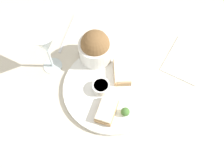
{
  "coord_description": "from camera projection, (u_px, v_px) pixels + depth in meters",
  "views": [
    {
      "loc": [
        -0.41,
        -0.01,
        0.79
      ],
      "look_at": [
        0.0,
        0.0,
        0.03
      ],
      "focal_mm": 45.0,
      "sensor_mm": 36.0,
      "label": 1
    }
  ],
  "objects": [
    {
      "name": "ground_plane",
      "position": [
        112.0,
        89.0,
        0.89
      ],
      "size": [
        4.0,
        4.0,
        0.0
      ],
      "primitive_type": "plane",
      "color": "beige"
    },
    {
      "name": "dinner_plate",
      "position": [
        112.0,
        88.0,
        0.88
      ],
      "size": [
        0.31,
        0.31,
        0.01
      ],
      "color": "white",
      "rests_on": "ground_plane"
    },
    {
      "name": "salad_bowl",
      "position": [
        95.0,
        47.0,
        0.89
      ],
      "size": [
        0.11,
        0.11,
        0.11
      ],
      "color": "white",
      "rests_on": "dinner_plate"
    },
    {
      "name": "sauce_ramekin",
      "position": [
        101.0,
        87.0,
        0.86
      ],
      "size": [
        0.05,
        0.05,
        0.03
      ],
      "color": "white",
      "rests_on": "dinner_plate"
    },
    {
      "name": "cheese_toast_near",
      "position": [
        122.0,
        71.0,
        0.89
      ],
      "size": [
        0.1,
        0.06,
        0.03
      ],
      "color": "tan",
      "rests_on": "dinner_plate"
    },
    {
      "name": "cheese_toast_far",
      "position": [
        107.0,
        111.0,
        0.82
      ],
      "size": [
        0.09,
        0.07,
        0.03
      ],
      "color": "tan",
      "rests_on": "dinner_plate"
    },
    {
      "name": "wine_glass",
      "position": [
        45.0,
        43.0,
        0.81
      ],
      "size": [
        0.09,
        0.09,
        0.18
      ],
      "color": "silver",
      "rests_on": "ground_plane"
    },
    {
      "name": "garnish",
      "position": [
        125.0,
        112.0,
        0.82
      ],
      "size": [
        0.03,
        0.03,
        0.03
      ],
      "color": "#477533",
      "rests_on": "dinner_plate"
    },
    {
      "name": "napkin",
      "position": [
        187.0,
        59.0,
        0.94
      ],
      "size": [
        0.2,
        0.18,
        0.01
      ],
      "color": "white",
      "rests_on": "ground_plane"
    },
    {
      "name": "fork",
      "position": [
        68.0,
        33.0,
        0.99
      ],
      "size": [
        0.17,
        0.05,
        0.01
      ],
      "color": "silver",
      "rests_on": "ground_plane"
    }
  ]
}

